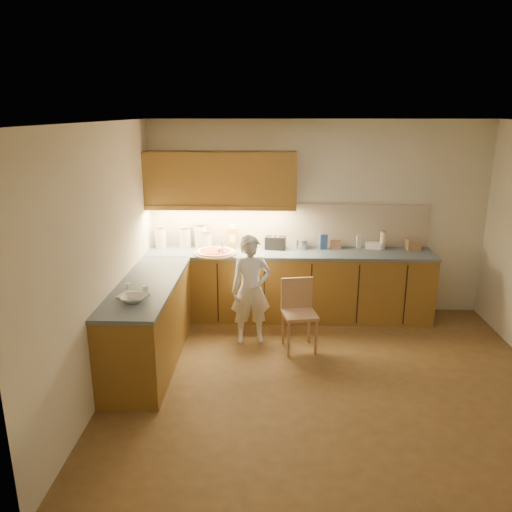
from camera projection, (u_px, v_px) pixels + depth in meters
The scene contains 24 objects.
room at pixel (337, 224), 4.69m from camera, with size 4.54×4.50×2.62m.
l_counter at pixel (246, 296), 6.26m from camera, with size 3.77×2.62×0.92m.
backsplash at pixel (289, 225), 6.74m from camera, with size 3.75×0.02×0.58m, color beige.
upper_cabinets at pixel (221, 179), 6.43m from camera, with size 1.95×0.36×0.73m.
pizza_on_board at pixel (215, 252), 6.42m from camera, with size 0.55×0.55×0.22m.
child at pixel (251, 290), 5.91m from camera, with size 0.48×0.31×1.32m, color white.
wooden_chair at pixel (298, 309), 5.80m from camera, with size 0.43×0.43×0.83m.
mixing_bowl at pixel (133, 298), 4.83m from camera, with size 0.24×0.24×0.06m, color white.
canister_a at pixel (161, 237), 6.68m from camera, with size 0.15×0.15×0.30m.
canister_b at pixel (185, 237), 6.71m from camera, with size 0.17×0.17×0.29m.
canister_c at pixel (201, 235), 6.71m from camera, with size 0.18×0.18×0.33m.
canister_d at pixel (207, 239), 6.69m from camera, with size 0.14×0.14×0.24m.
oil_jug at pixel (233, 237), 6.69m from camera, with size 0.12×0.10×0.32m.
toaster at pixel (275, 243), 6.64m from camera, with size 0.29×0.19×0.18m.
steel_pot at pixel (302, 244), 6.67m from camera, with size 0.17×0.17×0.13m.
blue_box at pixel (323, 242), 6.64m from camera, with size 0.10×0.07×0.20m, color #314F94.
card_box_a at pixel (336, 244), 6.69m from camera, with size 0.15×0.10×0.10m, color #A17357.
white_bottle at pixel (359, 242), 6.70m from camera, with size 0.06×0.06×0.18m, color silver.
flat_pack at pixel (373, 245), 6.68m from camera, with size 0.20×0.14×0.08m, color white.
tall_jar at pixel (383, 240), 6.63m from camera, with size 0.08×0.08×0.25m.
card_box_b at pixel (413, 245), 6.61m from camera, with size 0.18×0.14×0.14m, color tan.
dough_cloth at pixel (133, 295), 4.96m from camera, with size 0.26×0.21×0.02m, color silver.
spice_jar_a at pixel (128, 287), 5.13m from camera, with size 0.05×0.05×0.07m, color silver.
spice_jar_b at pixel (145, 290), 5.01m from camera, with size 0.06×0.06×0.09m, color white.
Camera 1 is at (-0.62, -4.61, 2.70)m, focal length 35.00 mm.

